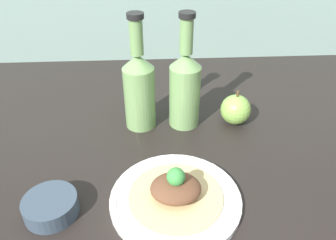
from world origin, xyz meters
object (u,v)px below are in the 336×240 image
at_px(cider_bottle_left, 139,87).
at_px(cider_bottle_right, 185,86).
at_px(plate, 176,199).
at_px(plated_food, 176,189).
at_px(dipping_bowl, 51,206).
at_px(apple, 236,110).

distance_m(cider_bottle_left, cider_bottle_right, 0.11).
relative_size(plate, plated_food, 1.39).
bearing_deg(cider_bottle_left, plated_food, -75.61).
xyz_separation_m(cider_bottle_left, dipping_bowl, (-0.16, -0.28, -0.09)).
height_order(plated_food, dipping_bowl, plated_food).
bearing_deg(cider_bottle_right, apple, -2.20).
bearing_deg(cider_bottle_left, apple, -1.19).
relative_size(plated_food, cider_bottle_right, 0.63).
xyz_separation_m(plate, cider_bottle_right, (0.04, 0.27, 0.10)).
bearing_deg(cider_bottle_left, plate, -75.61).
height_order(plated_food, apple, apple).
bearing_deg(plated_food, apple, 56.45).
bearing_deg(dipping_bowl, cider_bottle_right, 45.87).
height_order(cider_bottle_right, dipping_bowl, cider_bottle_right).
height_order(plate, cider_bottle_left, cider_bottle_left).
relative_size(cider_bottle_left, apple, 3.11).
distance_m(plated_food, dipping_bowl, 0.23).
relative_size(cider_bottle_right, dipping_bowl, 2.87).
bearing_deg(plated_food, plate, 180.00).
xyz_separation_m(cider_bottle_right, dipping_bowl, (-0.28, -0.28, -0.09)).
height_order(plated_food, cider_bottle_left, cider_bottle_left).
bearing_deg(cider_bottle_left, dipping_bowl, -119.91).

